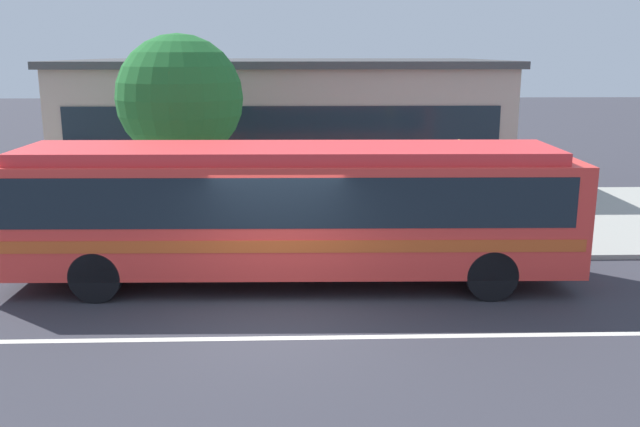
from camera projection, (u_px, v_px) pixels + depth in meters
The scene contains 8 objects.
ground_plane at pixel (277, 320), 12.34m from camera, with size 120.00×120.00×0.00m, color #36363F.
sidewalk_slab at pixel (285, 219), 19.54m from camera, with size 60.00×8.00×0.12m, color #9F9F96.
lane_stripe_center at pixel (276, 338), 11.56m from camera, with size 56.00×0.16×0.01m, color silver.
transit_bus at pixel (290, 205), 13.98m from camera, with size 11.61×2.66×2.86m.
pedestrian_waiting_near_sign at pixel (227, 202), 17.02m from camera, with size 0.48×0.48×1.63m.
bus_stop_sign at pixel (457, 181), 15.93m from camera, with size 0.14×0.44×2.60m.
street_tree_near_stop at pixel (180, 99), 18.09m from camera, with size 3.33×3.33×5.06m.
station_building at pixel (285, 119), 25.77m from camera, with size 15.33×9.01×4.41m.
Camera 1 is at (0.41, -11.58, 4.72)m, focal length 38.53 mm.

